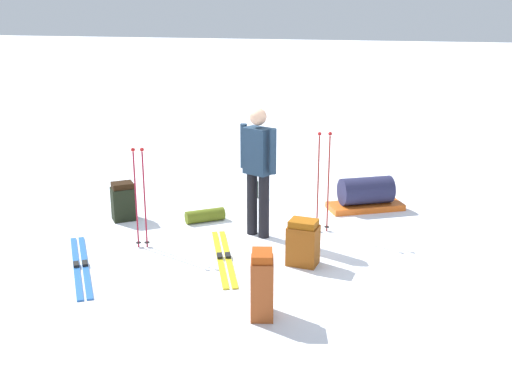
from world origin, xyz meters
TOP-DOWN VIEW (x-y plane):
  - ground_plane at (0.00, 0.00)m, footprint 80.00×80.00m
  - skier_standing at (0.04, -0.32)m, footprint 0.52×0.35m
  - ski_pair_near at (1.86, 1.13)m, footprint 1.08×1.68m
  - ski_pair_far at (0.28, 0.53)m, footprint 0.76×1.68m
  - backpack_large_dark at (-0.68, 0.49)m, footprint 0.38×0.32m
  - backpack_bright at (-0.47, 1.83)m, footprint 0.28×0.35m
  - backpack_small_spare at (2.03, -0.51)m, footprint 0.41×0.40m
  - ski_poles_planted_near at (1.38, 0.40)m, footprint 0.17×0.10m
  - ski_poles_planted_far at (-0.76, -0.65)m, footprint 0.20×0.11m
  - gear_sled at (-1.28, -1.72)m, footprint 1.19×0.89m
  - sleeping_mat_rolled at (0.88, -0.67)m, footprint 0.55×0.46m
  - thermos_bottle at (0.43, -1.92)m, footprint 0.07×0.07m

SIDE VIEW (x-z plane):
  - ground_plane at x=0.00m, z-range 0.00..0.00m
  - ski_pair_near at x=1.86m, z-range -0.01..0.04m
  - ski_pair_far at x=0.28m, z-range -0.01..0.04m
  - sleeping_mat_rolled at x=0.88m, z-range 0.00..0.18m
  - thermos_bottle at x=0.43m, z-range 0.00..0.26m
  - gear_sled at x=-1.28m, z-range -0.02..0.47m
  - backpack_small_spare at x=2.03m, z-range -0.01..0.54m
  - backpack_large_dark at x=-0.68m, z-range -0.01..0.55m
  - backpack_bright at x=-0.47m, z-range -0.01..0.68m
  - ski_poles_planted_near at x=1.38m, z-range 0.07..1.36m
  - ski_poles_planted_far at x=-0.76m, z-range 0.07..1.44m
  - skier_standing at x=0.04m, z-range 0.10..1.80m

